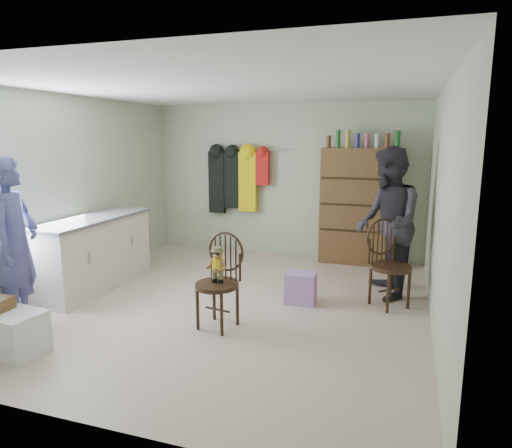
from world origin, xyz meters
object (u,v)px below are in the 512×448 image
(chair_far, at_px, (387,260))
(dresser, at_px, (360,206))
(counter, at_px, (93,252))
(chair_front, at_px, (220,274))

(chair_far, height_order, dresser, dresser)
(chair_far, xyz_separation_m, dresser, (-0.51, 1.76, 0.36))
(chair_far, distance_m, dresser, 1.86)
(counter, xyz_separation_m, chair_front, (2.08, -0.64, 0.10))
(dresser, bearing_deg, chair_front, -110.80)
(counter, bearing_deg, chair_far, 8.33)
(chair_front, bearing_deg, chair_far, 46.51)
(chair_far, relative_size, dresser, 0.50)
(counter, height_order, chair_front, chair_front)
(counter, height_order, dresser, dresser)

